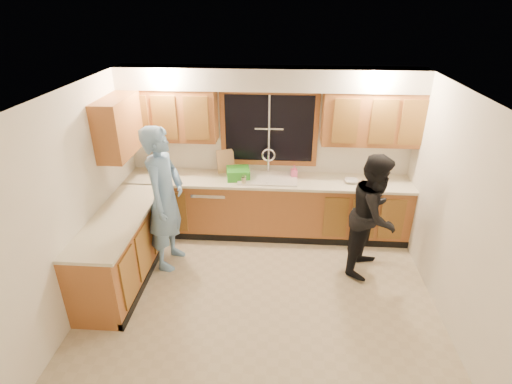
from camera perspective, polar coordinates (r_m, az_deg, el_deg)
floor at (r=5.06m, az=0.69°, el=-15.33°), size 4.20×4.20×0.00m
ceiling at (r=3.88m, az=0.89°, el=13.52°), size 4.20×4.20×0.00m
wall_back at (r=6.06m, az=1.84°, el=5.90°), size 4.20×0.00×4.20m
wall_left at (r=4.90m, az=-24.56°, el=-1.74°), size 0.00×3.80×3.80m
wall_right at (r=4.72m, az=27.20°, el=-3.41°), size 0.00×3.80×3.80m
base_cabinets_back at (r=6.12m, az=1.61°, el=-2.21°), size 4.20×0.60×0.88m
base_cabinets_left at (r=5.44m, az=-18.53°, el=-7.73°), size 0.60×1.90×0.88m
countertop_back at (r=5.90m, az=1.66°, el=1.65°), size 4.20×0.63×0.04m
countertop_left at (r=5.20m, az=-19.09°, el=-3.51°), size 0.63×1.90×0.04m
upper_cabinets_left at (r=5.95m, az=-12.25°, el=10.75°), size 1.35×0.33×0.75m
upper_cabinets_right at (r=5.85m, az=16.16°, el=10.05°), size 1.35×0.33×0.75m
upper_cabinets_return at (r=5.56m, az=-19.04°, el=8.85°), size 0.33×0.90×0.75m
soffit at (r=5.60m, az=1.92°, el=15.89°), size 4.20×0.35×0.30m
window_frame at (r=5.94m, az=1.88°, el=9.03°), size 1.44×0.03×1.14m
sink at (r=5.93m, az=1.66°, el=1.42°), size 0.86×0.52×0.57m
dishwasher at (r=6.21m, az=-6.26°, el=-2.22°), size 0.60×0.56×0.82m
stove at (r=5.01m, az=-20.88°, el=-11.19°), size 0.58×0.75×0.90m
man at (r=5.32m, az=-12.88°, el=-0.97°), size 0.56×0.77×1.97m
woman at (r=5.36m, az=16.49°, el=-3.16°), size 0.91×0.99×1.64m
knife_block at (r=6.35m, az=-14.77°, el=3.78°), size 0.15×0.14×0.21m
cutting_board at (r=6.10m, az=-4.36°, el=4.42°), size 0.28×0.19×0.35m
dish_crate at (r=5.90m, az=-2.58°, el=2.67°), size 0.38×0.36×0.15m
soap_bottle at (r=5.94m, az=5.47°, el=2.94°), size 0.10×0.10×0.19m
bowl at (r=5.94m, az=13.44°, el=1.55°), size 0.20×0.20×0.05m
can_left at (r=5.70m, az=-1.79°, el=1.59°), size 0.07×0.07×0.12m
can_right at (r=5.76m, az=-1.73°, el=1.87°), size 0.07×0.07×0.12m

